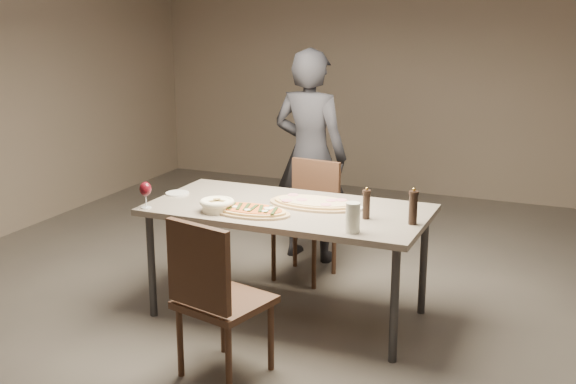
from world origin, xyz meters
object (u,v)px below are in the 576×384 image
at_px(dining_table, 288,215).
at_px(pepper_mill_left, 366,204).
at_px(bread_basket, 217,204).
at_px(ham_pizza, 314,203).
at_px(chair_near, 214,292).
at_px(zucchini_pizza, 250,211).
at_px(chair_far, 309,212).
at_px(diner, 310,156).
at_px(carafe, 353,218).

xyz_separation_m(dining_table, pepper_mill_left, (0.54, -0.05, 0.15)).
bearing_deg(bread_basket, ham_pizza, 35.90).
distance_m(bread_basket, chair_near, 0.81).
height_order(zucchini_pizza, pepper_mill_left, pepper_mill_left).
bearing_deg(chair_far, zucchini_pizza, 94.77).
height_order(ham_pizza, chair_near, chair_near).
relative_size(dining_table, pepper_mill_left, 9.03).
relative_size(bread_basket, chair_far, 0.25).
relative_size(zucchini_pizza, bread_basket, 2.44).
distance_m(bread_basket, diner, 1.39).
xyz_separation_m(ham_pizza, diner, (-0.42, 1.01, 0.08)).
xyz_separation_m(dining_table, carafe, (0.55, -0.34, 0.15)).
xyz_separation_m(dining_table, chair_near, (-0.03, -0.95, -0.17)).
bearing_deg(carafe, dining_table, 148.17).
bearing_deg(diner, pepper_mill_left, 130.66).
bearing_deg(zucchini_pizza, carafe, 15.32).
bearing_deg(pepper_mill_left, chair_far, 130.38).
relative_size(bread_basket, chair_near, 0.24).
distance_m(bread_basket, carafe, 0.92).
distance_m(zucchini_pizza, ham_pizza, 0.44).
xyz_separation_m(bread_basket, chair_far, (0.23, 1.02, -0.30)).
xyz_separation_m(bread_basket, diner, (0.09, 1.38, 0.05)).
xyz_separation_m(carafe, diner, (-0.83, 1.45, 0.01)).
bearing_deg(chair_near, carafe, 60.15).
distance_m(carafe, diner, 1.67).
height_order(bread_basket, carafe, carafe).
bearing_deg(ham_pizza, pepper_mill_left, -20.12).
bearing_deg(dining_table, pepper_mill_left, -5.48).
distance_m(carafe, chair_near, 0.90).
bearing_deg(zucchini_pizza, diner, 119.90).
bearing_deg(chair_far, bread_basket, 83.31).
height_order(pepper_mill_left, carafe, pepper_mill_left).
xyz_separation_m(dining_table, bread_basket, (-0.37, -0.27, 0.10)).
height_order(zucchini_pizza, ham_pizza, zucchini_pizza).
relative_size(pepper_mill_left, diner, 0.12).
xyz_separation_m(dining_table, ham_pizza, (0.14, 0.10, 0.07)).
bearing_deg(chair_near, ham_pizza, 94.52).
bearing_deg(pepper_mill_left, chair_near, -122.60).
bearing_deg(chair_far, ham_pizza, 119.35).
distance_m(dining_table, carafe, 0.66).
relative_size(bread_basket, pepper_mill_left, 1.10).
distance_m(bread_basket, pepper_mill_left, 0.94).
height_order(bread_basket, diner, diner).
height_order(dining_table, diner, diner).
distance_m(dining_table, ham_pizza, 0.19).
relative_size(chair_far, diner, 0.52).
height_order(zucchini_pizza, chair_far, chair_far).
bearing_deg(carafe, chair_far, 122.33).
distance_m(dining_table, bread_basket, 0.47).
relative_size(dining_table, zucchini_pizza, 3.37).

